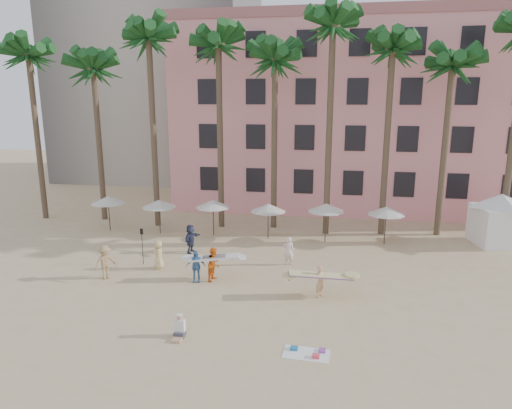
{
  "coord_description": "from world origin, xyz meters",
  "views": [
    {
      "loc": [
        3.35,
        -18.13,
        9.78
      ],
      "look_at": [
        -0.76,
        6.0,
        4.0
      ],
      "focal_mm": 32.0,
      "sensor_mm": 36.0,
      "label": 1
    }
  ],
  "objects_px": {
    "pink_hotel": "(375,117)",
    "carrier_white": "(214,263)",
    "carrier_yellow": "(320,279)",
    "cabana": "(500,215)"
  },
  "relations": [
    {
      "from": "pink_hotel",
      "to": "cabana",
      "type": "height_order",
      "value": "pink_hotel"
    },
    {
      "from": "carrier_yellow",
      "to": "carrier_white",
      "type": "xyz_separation_m",
      "value": [
        -5.78,
        1.23,
        0.04
      ]
    },
    {
      "from": "pink_hotel",
      "to": "carrier_white",
      "type": "height_order",
      "value": "pink_hotel"
    },
    {
      "from": "carrier_yellow",
      "to": "carrier_white",
      "type": "relative_size",
      "value": 1.15
    },
    {
      "from": "pink_hotel",
      "to": "carrier_yellow",
      "type": "height_order",
      "value": "pink_hotel"
    },
    {
      "from": "carrier_white",
      "to": "pink_hotel",
      "type": "bearing_deg",
      "value": 65.37
    },
    {
      "from": "pink_hotel",
      "to": "cabana",
      "type": "distance_m",
      "value": 15.46
    },
    {
      "from": "carrier_yellow",
      "to": "cabana",
      "type": "bearing_deg",
      "value": 42.26
    },
    {
      "from": "pink_hotel",
      "to": "cabana",
      "type": "xyz_separation_m",
      "value": [
        7.56,
        -12.12,
        -5.93
      ]
    },
    {
      "from": "pink_hotel",
      "to": "carrier_white",
      "type": "distance_m",
      "value": 24.6
    }
  ]
}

